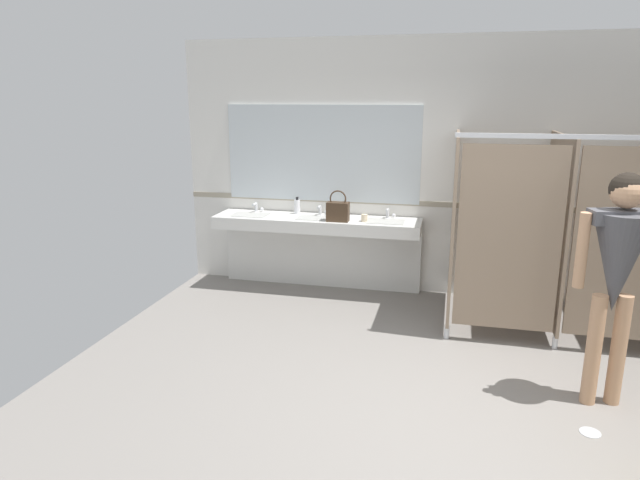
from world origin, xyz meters
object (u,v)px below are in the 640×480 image
person_standing (618,261)px  paper_cup (364,218)px  soap_dispenser (297,207)px  handbag (338,211)px

person_standing → paper_cup: person_standing is taller
soap_dispenser → handbag: bearing=-27.8°
handbag → soap_dispenser: size_ratio=1.72×
handbag → soap_dispenser: 0.62m
soap_dispenser → paper_cup: soap_dispenser is taller
person_standing → soap_dispenser: bearing=144.5°
paper_cup → handbag: bearing=-169.1°
person_standing → soap_dispenser: (-2.94, 2.09, -0.13)m
person_standing → handbag: size_ratio=4.98×
person_standing → handbag: bearing=143.0°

